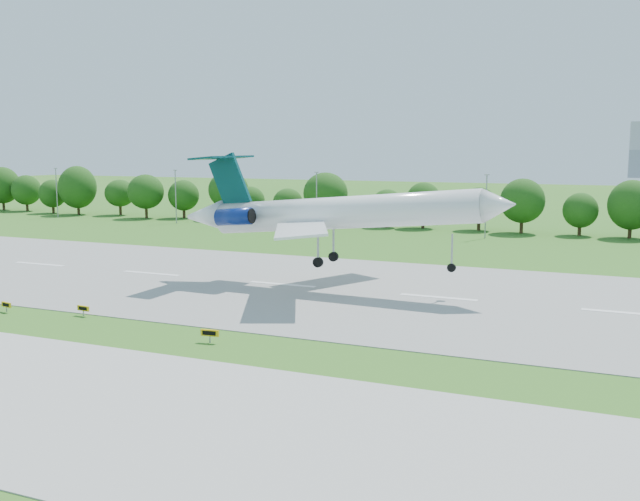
{
  "coord_description": "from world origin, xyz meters",
  "views": [
    {
      "loc": [
        39.06,
        -54.2,
        17.12
      ],
      "look_at": [
        8.16,
        18.0,
        5.78
      ],
      "focal_mm": 40.0,
      "sensor_mm": 36.0,
      "label": 1
    }
  ],
  "objects": [
    {
      "name": "ground",
      "position": [
        0.0,
        0.0,
        0.0
      ],
      "size": [
        600.0,
        600.0,
        0.0
      ],
      "primitive_type": "plane",
      "color": "#29661B",
      "rests_on": "ground"
    },
    {
      "name": "runway",
      "position": [
        0.0,
        25.0,
        0.04
      ],
      "size": [
        400.0,
        45.0,
        0.08
      ],
      "primitive_type": "cube",
      "color": "gray",
      "rests_on": "ground"
    },
    {
      "name": "taxiway",
      "position": [
        0.0,
        -18.0,
        0.04
      ],
      "size": [
        400.0,
        23.0,
        0.08
      ],
      "primitive_type": "cube",
      "color": "#ADADA8",
      "rests_on": "ground"
    },
    {
      "name": "tree_line",
      "position": [
        0.0,
        92.0,
        6.19
      ],
      "size": [
        288.4,
        8.4,
        10.4
      ],
      "color": "#382314",
      "rests_on": "ground"
    },
    {
      "name": "light_poles",
      "position": [
        -2.5,
        82.0,
        6.34
      ],
      "size": [
        175.9,
        0.25,
        12.19
      ],
      "color": "gray",
      "rests_on": "ground"
    },
    {
      "name": "airliner",
      "position": [
        6.07,
        25.0,
        9.43
      ],
      "size": [
        42.32,
        30.84,
        13.53
      ],
      "rotation": [
        0.0,
        -0.08,
        -0.0
      ],
      "color": "white",
      "rests_on": "ground"
    },
    {
      "name": "taxi_sign_left",
      "position": [
        -20.02,
        0.07,
        0.79
      ],
      "size": [
        1.53,
        0.48,
        1.08
      ],
      "rotation": [
        0.0,
        0.0,
        -0.2
      ],
      "color": "gray",
      "rests_on": "ground"
    },
    {
      "name": "taxi_sign_centre",
      "position": [
        -11.37,
        1.87,
        0.8
      ],
      "size": [
        1.55,
        0.34,
        1.08
      ],
      "rotation": [
        0.0,
        0.0,
        -0.1
      ],
      "color": "gray",
      "rests_on": "ground"
    },
    {
      "name": "taxi_sign_right",
      "position": [
        6.0,
        -1.73,
        0.89
      ],
      "size": [
        1.72,
        0.4,
        1.2
      ],
      "rotation": [
        0.0,
        0.0,
        0.12
      ],
      "color": "gray",
      "rests_on": "ground"
    },
    {
      "name": "service_vehicle_a",
      "position": [
        -26.94,
        83.06,
        0.61
      ],
      "size": [
        3.84,
        1.8,
        1.22
      ],
      "primitive_type": "imported",
      "rotation": [
        0.0,
        0.0,
        1.43
      ],
      "color": "silver",
      "rests_on": "ground"
    },
    {
      "name": "service_vehicle_b",
      "position": [
        -24.83,
        83.87,
        0.64
      ],
      "size": [
        4.01,
        2.49,
        1.27
      ],
      "primitive_type": "imported",
      "rotation": [
        0.0,
        0.0,
        1.85
      ],
      "color": "white",
      "rests_on": "ground"
    }
  ]
}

